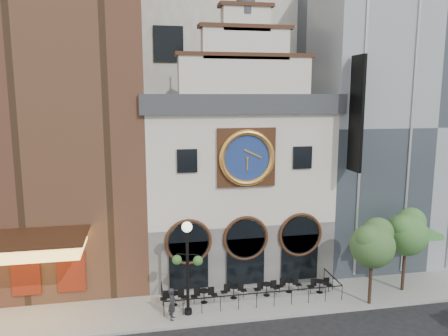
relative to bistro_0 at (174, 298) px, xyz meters
name	(u,v)px	position (x,y,z in m)	size (l,w,h in m)	color
ground	(262,321)	(4.65, -2.45, -0.61)	(120.00, 120.00, 0.00)	black
sidewalk	(251,299)	(4.65, 0.05, -0.54)	(44.00, 5.00, 0.15)	gray
clock_building	(233,176)	(4.65, 5.37, 6.07)	(12.60, 8.78, 18.65)	#605E5B
theater_building	(36,90)	(-8.35, 7.51, 11.99)	(14.00, 15.60, 25.00)	brown
retail_building	(387,122)	(17.65, 7.54, 9.53)	(14.00, 14.40, 20.00)	gray
office_tower	(205,10)	(4.65, 17.55, 19.39)	(20.00, 16.00, 40.00)	silver
cafe_railing	(251,291)	(4.65, 0.05, -0.01)	(10.60, 2.60, 0.90)	black
bistro_0	(174,298)	(0.00, 0.00, 0.00)	(1.58, 0.68, 0.90)	black
bistro_1	(204,295)	(1.78, -0.03, 0.00)	(1.58, 0.68, 0.90)	black
bistro_2	(234,291)	(3.62, 0.20, 0.00)	(1.58, 0.68, 0.90)	black
bistro_3	(267,288)	(5.68, 0.16, 0.00)	(1.58, 0.68, 0.90)	black
bistro_4	(289,285)	(7.18, 0.34, 0.00)	(1.58, 0.68, 0.90)	black
bistro_5	(320,286)	(9.04, -0.09, 0.00)	(1.58, 0.68, 0.90)	black
pedestrian	(172,304)	(-0.21, -1.60, 0.44)	(0.66, 0.43, 1.80)	black
lamppost	(187,258)	(0.70, -1.18, 2.85)	(1.66, 0.89, 5.36)	black
tree_left	(373,242)	(11.39, -1.93, 3.28)	(2.65, 2.56, 5.11)	#382619
tree_right	(407,231)	(14.36, -0.67, 3.37)	(2.72, 2.62, 5.23)	#382619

